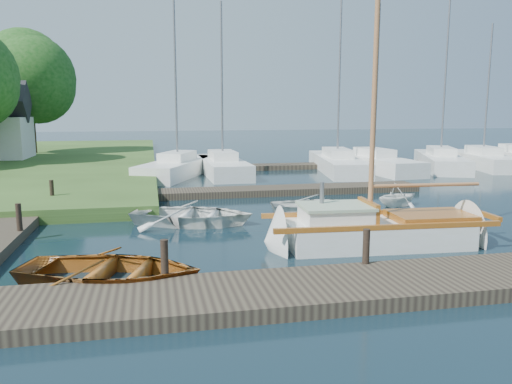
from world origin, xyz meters
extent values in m
plane|color=black|center=(0.00, 0.00, 0.00)|extent=(160.00, 160.00, 0.00)
cube|color=#2F271F|center=(0.00, -6.00, 0.15)|extent=(18.00, 2.20, 0.30)
cube|color=#2F271F|center=(-8.00, 2.00, 0.15)|extent=(2.20, 18.00, 0.30)
cube|color=#2F271F|center=(2.00, 6.50, 0.15)|extent=(14.00, 1.60, 0.30)
cube|color=#2F271F|center=(10.00, 16.00, 0.15)|extent=(30.00, 1.60, 0.30)
cylinder|color=black|center=(-3.00, -5.00, 0.70)|extent=(0.16, 0.16, 0.80)
cylinder|color=black|center=(1.50, -5.00, 0.70)|extent=(0.16, 0.16, 0.80)
cylinder|color=black|center=(-7.00, 0.00, 0.70)|extent=(0.16, 0.16, 0.80)
cylinder|color=black|center=(-7.00, 5.00, 0.70)|extent=(0.16, 0.16, 0.80)
cube|color=silver|center=(2.89, -2.59, 0.23)|extent=(5.11, 2.29, 0.90)
cone|color=silver|center=(5.93, -2.77, 0.23)|extent=(1.41, 2.03, 1.96)
cone|color=silver|center=(-0.06, -2.42, 0.23)|extent=(1.11, 2.02, 1.96)
cube|color=#904C0F|center=(2.95, -1.65, 0.74)|extent=(6.20, 0.49, 0.14)
cube|color=#904C0F|center=(2.83, -3.53, 0.74)|extent=(6.20, 0.49, 0.14)
cube|color=#904C0F|center=(6.28, -2.79, 0.74)|extent=(0.18, 1.11, 0.14)
cube|color=silver|center=(1.69, -2.52, 0.90)|extent=(1.88, 1.50, 0.44)
cube|color=#A2BB98|center=(1.69, -2.52, 1.15)|extent=(1.99, 1.61, 0.08)
cube|color=#904C0F|center=(2.64, -2.58, 0.98)|extent=(0.20, 1.40, 0.60)
cylinder|color=slate|center=(1.41, -2.20, 1.48)|extent=(0.12, 0.12, 0.60)
cube|color=#904C0F|center=(4.49, -2.69, 0.78)|extent=(2.28, 1.63, 0.20)
cylinder|color=#9F6F42|center=(2.69, -2.58, 4.88)|extent=(0.14, 0.14, 8.40)
cylinder|color=#9F6F42|center=(4.29, -2.67, 1.68)|extent=(3.20, 0.29, 0.10)
imported|color=#904C0F|center=(-4.15, -4.34, 0.41)|extent=(4.67, 3.92, 0.83)
imported|color=silver|center=(-1.92, 1.11, 0.42)|extent=(4.77, 4.08, 0.84)
imported|color=silver|center=(2.84, 2.04, 0.37)|extent=(3.78, 2.85, 0.74)
imported|color=silver|center=(6.27, 2.63, 0.52)|extent=(2.39, 2.22, 1.03)
cube|color=silver|center=(-1.72, 13.76, 0.45)|extent=(5.23, 8.18, 0.90)
cube|color=silver|center=(-1.72, 13.76, 1.15)|extent=(2.41, 3.12, 0.50)
cylinder|color=slate|center=(-1.72, 13.76, 5.42)|extent=(0.12, 0.12, 9.05)
cube|color=silver|center=(0.91, 13.88, 0.45)|extent=(2.34, 8.02, 0.90)
cube|color=silver|center=(0.91, 13.88, 1.15)|extent=(1.45, 2.82, 0.50)
cylinder|color=slate|center=(0.91, 13.88, 5.36)|extent=(0.12, 0.12, 8.92)
cube|color=silver|center=(8.17, 14.15, 0.45)|extent=(3.89, 9.99, 0.90)
cube|color=silver|center=(8.17, 14.15, 1.15)|extent=(1.98, 3.61, 0.50)
cylinder|color=slate|center=(8.17, 14.15, 5.96)|extent=(0.12, 0.12, 10.13)
cube|color=silver|center=(10.53, 13.91, 0.45)|extent=(2.74, 8.91, 0.90)
cube|color=silver|center=(10.53, 13.91, 1.15)|extent=(1.59, 3.16, 0.50)
cylinder|color=slate|center=(10.53, 13.91, 5.49)|extent=(0.12, 0.12, 9.19)
cube|color=silver|center=(15.29, 14.09, 0.45)|extent=(5.55, 9.36, 0.90)
cube|color=silver|center=(15.29, 14.09, 1.15)|extent=(2.53, 3.52, 0.50)
cylinder|color=slate|center=(15.29, 14.09, 5.84)|extent=(0.12, 0.12, 9.88)
cube|color=silver|center=(18.40, 14.07, 0.45)|extent=(4.05, 8.58, 0.90)
cube|color=silver|center=(18.40, 14.07, 1.15)|extent=(2.03, 3.15, 0.50)
cylinder|color=slate|center=(18.40, 14.07, 5.07)|extent=(0.12, 0.12, 8.35)
cylinder|color=#332114|center=(-12.00, 26.00, 2.34)|extent=(0.36, 0.36, 3.67)
sphere|color=#134813|center=(-12.00, 26.00, 6.11)|extent=(6.73, 6.73, 6.73)
sphere|color=#134813|center=(-11.50, 25.70, 5.60)|extent=(5.71, 5.71, 5.71)
sphere|color=#134813|center=(-12.40, 26.40, 6.82)|extent=(6.12, 6.12, 6.12)
camera|label=1|loc=(-3.20, -15.19, 3.74)|focal=35.00mm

